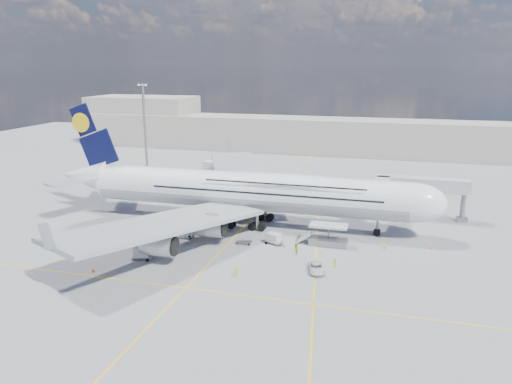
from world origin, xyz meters
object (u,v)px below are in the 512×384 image
(dolly_row_b, at_px, (142,253))
(baggage_tug, at_px, (185,233))
(service_van, at_px, (316,268))
(cone_wing_left_outer, at_px, (244,188))
(dolly_back, at_px, (140,227))
(cone_nose, at_px, (431,248))
(crew_van, at_px, (335,263))
(catering_truck_outer, at_px, (215,169))
(dolly_row_a, at_px, (138,235))
(dolly_row_c, at_px, (186,232))
(cone_wing_left_inner, at_px, (207,199))
(light_mast, at_px, (145,128))
(crew_wing, at_px, (166,245))
(crew_loader, at_px, (296,249))
(cone_wing_right_outer, at_px, (93,270))
(dolly_nose_far, at_px, (244,242))
(dolly_nose_near, at_px, (274,238))
(cone_tail, at_px, (103,222))
(cargo_loader, at_px, (327,238))
(cone_wing_right_inner, at_px, (188,236))
(crew_tug, at_px, (237,272))
(catering_truck_inner, at_px, (219,183))
(airliner, at_px, (248,190))
(jet_bridge, at_px, (406,187))
(crew_nose, at_px, (384,246))

(dolly_row_b, bearing_deg, baggage_tug, 64.09)
(service_van, height_order, cone_wing_left_outer, service_van)
(dolly_back, height_order, cone_wing_left_outer, cone_wing_left_outer)
(cone_nose, bearing_deg, crew_van, -140.22)
(catering_truck_outer, distance_m, service_van, 70.28)
(dolly_row_a, bearing_deg, dolly_row_c, 19.53)
(dolly_row_b, bearing_deg, service_van, -8.37)
(cone_wing_left_inner, bearing_deg, cone_wing_left_outer, 67.98)
(light_mast, relative_size, crew_wing, 12.79)
(crew_loader, bearing_deg, cone_wing_right_outer, -94.89)
(crew_loader, bearing_deg, dolly_nose_far, -138.25)
(cone_wing_right_outer, bearing_deg, dolly_nose_near, 39.47)
(dolly_back, xyz_separation_m, cone_wing_right_outer, (3.35, -20.79, -0.00))
(service_van, xyz_separation_m, cone_wing_left_outer, (-25.78, 46.14, -0.40))
(dolly_row_b, relative_size, crew_loader, 1.79)
(dolly_row_a, height_order, cone_tail, dolly_row_a)
(cone_wing_left_inner, bearing_deg, cargo_loader, -34.75)
(cone_wing_right_inner, distance_m, cone_wing_right_outer, 19.81)
(dolly_back, relative_size, dolly_nose_far, 1.02)
(crew_tug, bearing_deg, cone_wing_right_outer, -175.02)
(dolly_nose_far, relative_size, catering_truck_inner, 0.38)
(crew_tug, bearing_deg, dolly_row_b, 165.56)
(light_mast, height_order, crew_van, light_mast)
(dolly_nose_near, xyz_separation_m, cone_wing_right_outer, (-23.49, -19.34, -0.75))
(baggage_tug, height_order, crew_wing, crew_wing)
(airliner, height_order, cone_tail, airliner)
(jet_bridge, bearing_deg, crew_wing, -143.79)
(catering_truck_outer, bearing_deg, dolly_row_c, -64.38)
(dolly_back, distance_m, crew_loader, 32.03)
(cargo_loader, height_order, cone_wing_right_inner, cargo_loader)
(dolly_nose_near, relative_size, crew_nose, 2.22)
(cone_nose, bearing_deg, jet_bridge, 105.73)
(cone_wing_right_outer, bearing_deg, dolly_back, 99.15)
(baggage_tug, bearing_deg, dolly_row_c, 39.96)
(dolly_back, bearing_deg, crew_van, -33.94)
(catering_truck_inner, bearing_deg, airliner, -56.52)
(dolly_row_a, relative_size, cone_wing_left_outer, 6.92)
(cone_wing_left_inner, bearing_deg, jet_bridge, -4.31)
(crew_tug, xyz_separation_m, cone_wing_left_inner, (-19.84, 38.82, -0.61))
(dolly_row_c, bearing_deg, catering_truck_inner, 120.60)
(baggage_tug, relative_size, cone_wing_right_inner, 5.27)
(dolly_row_c, relative_size, crew_nose, 2.08)
(jet_bridge, xyz_separation_m, dolly_nose_far, (-27.13, -21.56, -6.54))
(crew_nose, bearing_deg, dolly_row_a, 142.93)
(jet_bridge, bearing_deg, cone_nose, -74.27)
(crew_van, height_order, cone_wing_right_inner, crew_van)
(jet_bridge, relative_size, crew_nose, 12.10)
(dolly_row_a, relative_size, dolly_row_c, 1.12)
(cone_wing_left_outer, distance_m, cone_wing_right_outer, 55.81)
(catering_truck_inner, xyz_separation_m, crew_loader, (26.47, -36.21, -1.09))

